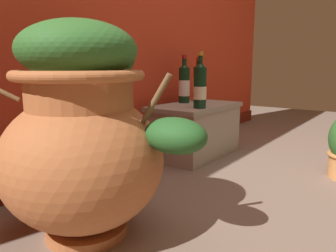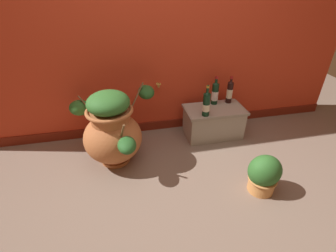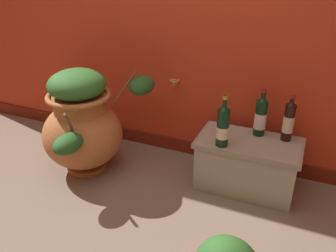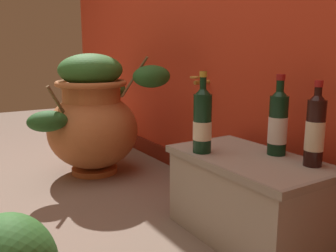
# 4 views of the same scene
# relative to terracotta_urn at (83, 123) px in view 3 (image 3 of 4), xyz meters

# --- Properties ---
(ground_plane) EXTENTS (7.00, 7.00, 0.00)m
(ground_plane) POSITION_rel_terracotta_urn_xyz_m (0.59, -0.60, -0.37)
(ground_plane) COLOR #7A6656
(terracotta_urn) EXTENTS (0.87, 0.79, 0.77)m
(terracotta_urn) POSITION_rel_terracotta_urn_xyz_m (0.00, 0.00, 0.00)
(terracotta_urn) COLOR #B26638
(terracotta_urn) RESTS_ON ground_plane
(stone_ledge) EXTENTS (0.68, 0.39, 0.36)m
(stone_ledge) POSITION_rel_terracotta_urn_xyz_m (1.15, 0.24, -0.18)
(stone_ledge) COLOR #9E9384
(stone_ledge) RESTS_ON ground_plane
(wine_bottle_left) EXTENTS (0.07, 0.07, 0.32)m
(wine_bottle_left) POSITION_rel_terracotta_urn_xyz_m (1.37, 0.35, 0.13)
(wine_bottle_left) COLOR black
(wine_bottle_left) RESTS_ON stone_ledge
(wine_bottle_middle) EXTENTS (0.08, 0.08, 0.33)m
(wine_bottle_middle) POSITION_rel_terracotta_urn_xyz_m (1.19, 0.35, 0.12)
(wine_bottle_middle) COLOR black
(wine_bottle_middle) RESTS_ON stone_ledge
(wine_bottle_right) EXTENTS (0.08, 0.08, 0.34)m
(wine_bottle_right) POSITION_rel_terracotta_urn_xyz_m (1.00, 0.11, 0.13)
(wine_bottle_right) COLOR black
(wine_bottle_right) RESTS_ON stone_ledge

